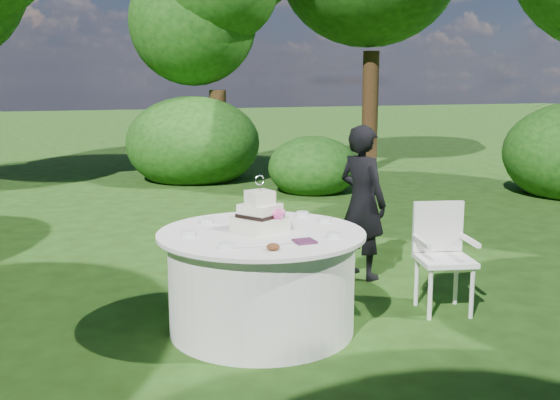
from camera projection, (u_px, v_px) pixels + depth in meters
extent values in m
plane|color=#1F390F|center=(262.00, 329.00, 5.03)|extent=(80.00, 80.00, 0.00)
cube|color=#4B203F|center=(305.00, 241.00, 4.55)|extent=(0.14, 0.14, 0.02)
ellipsoid|color=white|center=(263.00, 245.00, 4.48)|extent=(0.48, 0.07, 0.01)
imported|color=black|center=(362.00, 202.00, 6.25)|extent=(0.52, 0.63, 1.48)
cylinder|color=white|center=(262.00, 283.00, 4.96)|extent=(1.40, 1.40, 0.74)
cylinder|color=silver|center=(261.00, 233.00, 4.89)|extent=(1.56, 1.56, 0.03)
cube|color=white|center=(260.00, 224.00, 4.92)|extent=(0.41, 0.41, 0.11)
cube|color=white|center=(260.00, 211.00, 4.90)|extent=(0.34, 0.34, 0.11)
cube|color=silver|center=(260.00, 198.00, 4.88)|extent=(0.21, 0.21, 0.11)
cube|color=black|center=(260.00, 216.00, 4.90)|extent=(0.36, 0.36, 0.03)
sphere|color=#D53E91|center=(278.00, 215.00, 4.84)|extent=(0.09, 0.09, 0.09)
cylinder|color=silver|center=(260.00, 188.00, 4.87)|extent=(0.01, 0.01, 0.05)
torus|color=silver|center=(260.00, 180.00, 4.86)|extent=(0.08, 0.02, 0.08)
cube|color=white|center=(445.00, 260.00, 5.33)|extent=(0.52, 0.52, 0.04)
cube|color=silver|center=(438.00, 226.00, 5.48)|extent=(0.42, 0.15, 0.43)
cylinder|color=white|center=(430.00, 295.00, 5.19)|extent=(0.04, 0.04, 0.42)
cylinder|color=silver|center=(472.00, 293.00, 5.23)|extent=(0.04, 0.04, 0.42)
cylinder|color=white|center=(417.00, 282.00, 5.53)|extent=(0.04, 0.04, 0.42)
cylinder|color=silver|center=(456.00, 280.00, 5.56)|extent=(0.04, 0.04, 0.42)
cube|color=silver|center=(421.00, 242.00, 5.28)|extent=(0.14, 0.38, 0.04)
cube|color=white|center=(470.00, 240.00, 5.33)|extent=(0.14, 0.38, 0.04)
cylinder|color=white|center=(207.00, 221.00, 5.17)|extent=(0.10, 0.10, 0.04)
cylinder|color=white|center=(227.00, 245.00, 4.40)|extent=(0.10, 0.10, 0.04)
cylinder|color=white|center=(302.00, 214.00, 5.44)|extent=(0.10, 0.10, 0.04)
cylinder|color=white|center=(325.00, 220.00, 5.21)|extent=(0.10, 0.10, 0.04)
cylinder|color=white|center=(334.00, 235.00, 4.69)|extent=(0.10, 0.10, 0.04)
cylinder|color=white|center=(188.00, 233.00, 4.74)|extent=(0.10, 0.10, 0.04)
ellipsoid|color=#562D16|center=(278.00, 214.00, 5.42)|extent=(0.09, 0.09, 0.05)
ellipsoid|color=#562D16|center=(273.00, 247.00, 4.34)|extent=(0.09, 0.09, 0.05)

